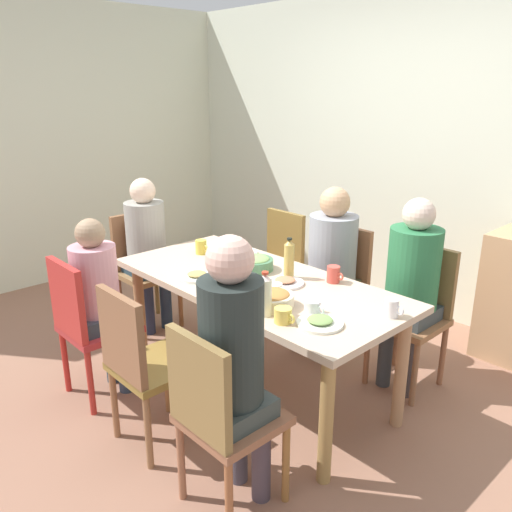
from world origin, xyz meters
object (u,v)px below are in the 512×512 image
chair_3 (276,261)px  cup_0 (313,307)px  person_2 (99,293)px  plate_2 (320,322)px  bottle_0 (289,259)px  person_5 (331,255)px  plate_1 (240,252)px  chair_2 (86,321)px  chair_5 (338,282)px  dining_table (256,293)px  bowl_0 (271,299)px  plate_3 (197,276)px  bowl_1 (255,263)px  chair_1 (218,413)px  cup_5 (201,247)px  chair_6 (142,263)px  person_1 (233,354)px  cup_3 (392,308)px  person_6 (147,241)px  bottle_1 (265,295)px  person_0 (412,278)px  chair_4 (142,360)px  plate_0 (285,282)px  cup_1 (283,315)px  chair_0 (416,308)px  cup_4 (334,274)px  cup_2 (275,290)px

chair_3 → cup_0: chair_3 is taller
person_2 → plate_2: size_ratio=4.92×
cup_0 → bottle_0: bottle_0 is taller
person_5 → plate_1: (-0.44, -0.45, 0.02)m
chair_2 → plate_1: chair_2 is taller
chair_5 → plate_1: chair_5 is taller
dining_table → bowl_0: bearing=-31.5°
plate_3 → bowl_1: 0.38m
chair_5 → plate_3: 1.10m
chair_1 → cup_5: 1.55m
person_5 → chair_6: size_ratio=1.34×
cup_0 → cup_5: size_ratio=1.08×
chair_1 → person_1: size_ratio=0.70×
plate_1 → bowl_1: bearing=-25.1°
cup_3 → dining_table: bearing=-170.5°
chair_1 → bottle_0: (-0.51, 0.97, 0.35)m
person_6 → plate_3: bearing=-14.1°
plate_1 → bottle_1: bottle_1 is taller
bowl_0 → bottle_0: bottle_0 is taller
person_6 → cup_3: size_ratio=11.10×
bowl_0 → chair_5: bearing=108.6°
chair_1 → bowl_0: size_ratio=3.76×
person_1 → chair_3: size_ratio=1.43×
dining_table → bowl_0: 0.42m
person_6 → bottle_1: person_6 is taller
person_0 → chair_4: 1.65m
chair_2 → bottle_1: 1.18m
person_0 → bottle_0: (-0.51, -0.55, 0.12)m
person_2 → plate_0: 1.12m
chair_3 → chair_2: bearing=-90.0°
dining_table → plate_3: plate_3 is taller
cup_1 → bowl_0: bearing=151.6°
cup_0 → cup_1: cup_1 is taller
chair_0 → person_6: person_6 is taller
bowl_1 → bottle_0: bearing=11.1°
bowl_0 → cup_4: bearing=89.6°
cup_1 → cup_3: 0.55m
bottle_1 → chair_4: bearing=-128.6°
person_0 → cup_0: (-0.07, -0.84, 0.04)m
cup_2 → cup_5: bearing=169.1°
chair_4 → cup_4: (0.34, 1.11, 0.28)m
cup_3 → chair_3: bearing=155.6°
chair_6 → cup_1: size_ratio=7.34×
chair_1 → cup_0: 0.73m
dining_table → cup_1: bearing=-30.4°
plate_1 → plate_3: (0.18, -0.50, 0.00)m
cup_4 → cup_0: bearing=-63.9°
chair_4 → cup_3: 1.30m
plate_0 → cup_0: cup_0 is taller
cup_4 → chair_5: bearing=124.5°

